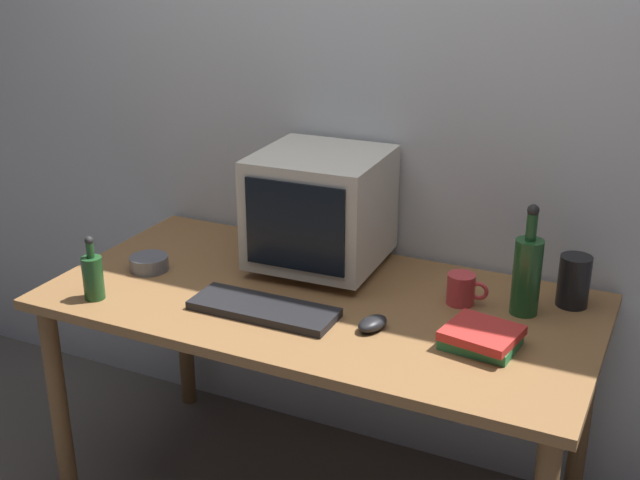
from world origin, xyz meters
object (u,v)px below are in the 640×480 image
object	(u,v)px
bottle_short	(93,276)
cd_spindle	(149,263)
computer_mouse	(373,323)
book_stack	(481,337)
keyboard	(264,309)
bottle_tall	(527,273)
crt_monitor	(321,209)
mug	(462,289)
metal_canister	(574,281)

from	to	relation	value
bottle_short	cd_spindle	distance (m)	0.24
computer_mouse	book_stack	world-z (taller)	book_stack
cd_spindle	book_stack	bearing A→B (deg)	-1.96
keyboard	cd_spindle	xyz separation A→B (m)	(-0.47, 0.11, 0.01)
bottle_tall	bottle_short	distance (m)	1.23
keyboard	cd_spindle	bearing A→B (deg)	166.38
bottle_tall	cd_spindle	bearing A→B (deg)	-169.67
crt_monitor	mug	size ratio (longest dim) A/B	3.34
book_stack	mug	distance (m)	0.25
crt_monitor	book_stack	size ratio (longest dim) A/B	1.96
crt_monitor	metal_canister	size ratio (longest dim) A/B	2.68
keyboard	metal_canister	xyz separation A→B (m)	(0.77, 0.42, 0.06)
computer_mouse	cd_spindle	size ratio (longest dim) A/B	0.83
crt_monitor	mug	xyz separation A→B (m)	(0.48, -0.07, -0.15)
metal_canister	crt_monitor	bearing A→B (deg)	-175.66
metal_canister	bottle_short	bearing A→B (deg)	-156.38
crt_monitor	metal_canister	xyz separation A→B (m)	(0.77, 0.06, -0.12)
mug	metal_canister	bearing A→B (deg)	23.76
bottle_short	computer_mouse	bearing A→B (deg)	11.78
bottle_tall	bottle_short	xyz separation A→B (m)	(-1.15, -0.44, -0.05)
crt_monitor	bottle_short	bearing A→B (deg)	-135.03
cd_spindle	keyboard	bearing A→B (deg)	-13.00
crt_monitor	book_stack	distance (m)	0.68
mug	bottle_short	bearing A→B (deg)	-156.43
crt_monitor	bottle_short	size ratio (longest dim) A/B	2.08
mug	metal_canister	world-z (taller)	metal_canister
bottle_short	mug	size ratio (longest dim) A/B	1.61
book_stack	cd_spindle	size ratio (longest dim) A/B	1.70
bottle_tall	mug	distance (m)	0.19
bottle_short	book_stack	size ratio (longest dim) A/B	0.94
bottle_short	metal_canister	xyz separation A→B (m)	(1.26, 0.55, 0.00)
bottle_tall	cd_spindle	size ratio (longest dim) A/B	2.68
crt_monitor	mug	world-z (taller)	crt_monitor
keyboard	metal_canister	world-z (taller)	metal_canister
crt_monitor	keyboard	xyz separation A→B (m)	(-0.00, -0.36, -0.18)
keyboard	cd_spindle	distance (m)	0.48
keyboard	bottle_short	bearing A→B (deg)	-165.92
metal_canister	keyboard	bearing A→B (deg)	-151.26
book_stack	computer_mouse	bearing A→B (deg)	-173.46
computer_mouse	bottle_short	size ratio (longest dim) A/B	0.52
computer_mouse	mug	size ratio (longest dim) A/B	0.83
computer_mouse	book_stack	xyz separation A→B (m)	(0.29, 0.03, 0.01)
crt_monitor	bottle_tall	distance (m)	0.66
mug	metal_canister	distance (m)	0.32
crt_monitor	computer_mouse	xyz separation A→B (m)	(0.31, -0.33, -0.17)
bottle_short	book_stack	distance (m)	1.11
book_stack	metal_canister	bearing A→B (deg)	64.23
cd_spindle	metal_canister	size ratio (longest dim) A/B	0.80
keyboard	computer_mouse	bearing A→B (deg)	6.47
keyboard	computer_mouse	xyz separation A→B (m)	(0.31, 0.04, 0.01)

